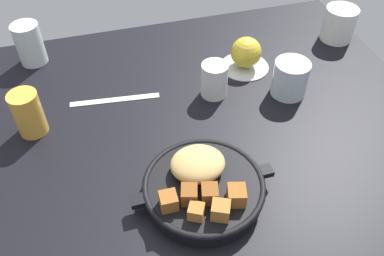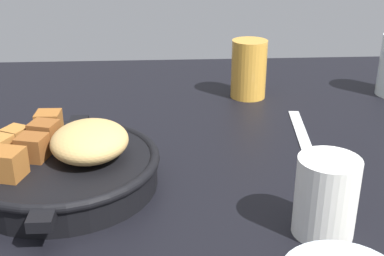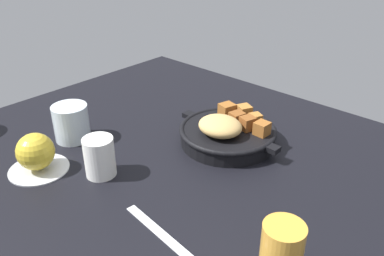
{
  "view_description": "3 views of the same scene",
  "coord_description": "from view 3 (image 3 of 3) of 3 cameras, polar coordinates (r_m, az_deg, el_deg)",
  "views": [
    {
      "loc": [
        -15.84,
        -55.94,
        62.02
      ],
      "look_at": [
        0.29,
        -0.17,
        4.23
      ],
      "focal_mm": 38.23,
      "sensor_mm": 36.0,
      "label": 1
    },
    {
      "loc": [
        51.29,
        -1.98,
        29.64
      ],
      "look_at": [
        -0.8,
        1.08,
        7.28
      ],
      "focal_mm": 47.29,
      "sensor_mm": 36.0,
      "label": 2
    },
    {
      "loc": [
        -49.64,
        51.31,
        46.76
      ],
      "look_at": [
        0.46,
        -3.71,
        7.05
      ],
      "focal_mm": 37.75,
      "sensor_mm": 36.0,
      "label": 3
    }
  ],
  "objects": [
    {
      "name": "ground_plane",
      "position": [
        0.86,
        -1.45,
        -5.82
      ],
      "size": [
        111.46,
        95.63,
        2.4
      ],
      "primitive_type": "cube",
      "color": "black"
    },
    {
      "name": "cast_iron_skillet",
      "position": [
        0.92,
        5.05,
        -0.59
      ],
      "size": [
        26.51,
        22.22,
        7.57
      ],
      "color": "black",
      "rests_on": "ground_plane"
    },
    {
      "name": "saucer_plate",
      "position": [
        0.89,
        -20.8,
        -5.38
      ],
      "size": [
        12.17,
        12.17,
        0.6
      ],
      "primitive_type": "cylinder",
      "color": "#B7BABF",
      "rests_on": "ground_plane"
    },
    {
      "name": "red_apple",
      "position": [
        0.87,
        -21.25,
        -3.12
      ],
      "size": [
        7.61,
        7.61,
        7.61
      ],
      "primitive_type": "sphere",
      "color": "gold",
      "rests_on": "saucer_plate"
    },
    {
      "name": "butter_knife",
      "position": [
        0.68,
        -3.78,
        -15.13
      ],
      "size": [
        20.54,
        3.87,
        0.36
      ],
      "primitive_type": "cube",
      "rotation": [
        0.0,
        0.0,
        -0.11
      ],
      "color": "silver",
      "rests_on": "ground_plane"
    },
    {
      "name": "white_creamer_pitcher",
      "position": [
        0.82,
        -12.94,
        -4.0
      ],
      "size": [
        6.11,
        6.11,
        8.2
      ],
      "primitive_type": "cylinder",
      "color": "white",
      "rests_on": "ground_plane"
    },
    {
      "name": "juice_glass_amber",
      "position": [
        0.6,
        12.48,
        -16.99
      ],
      "size": [
        6.01,
        6.01,
        9.92
      ],
      "primitive_type": "cylinder",
      "color": "gold",
      "rests_on": "ground_plane"
    },
    {
      "name": "water_glass_short",
      "position": [
        0.97,
        -16.69,
        0.73
      ],
      "size": [
        8.1,
        8.1,
        8.4
      ],
      "primitive_type": "cylinder",
      "color": "silver",
      "rests_on": "ground_plane"
    }
  ]
}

